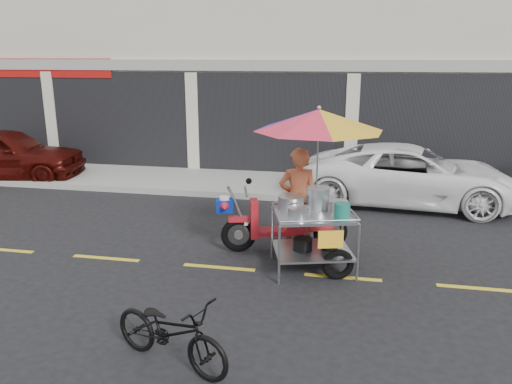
% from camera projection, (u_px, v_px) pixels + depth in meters
% --- Properties ---
extents(ground, '(90.00, 90.00, 0.00)m').
position_uv_depth(ground, '(343.00, 278.00, 7.80)').
color(ground, black).
extents(sidewalk, '(45.00, 3.00, 0.15)m').
position_uv_depth(sidewalk, '(348.00, 186.00, 12.98)').
color(sidewalk, gray).
rests_on(sidewalk, ground).
extents(shophouse_block, '(36.00, 8.11, 10.40)m').
position_uv_depth(shophouse_block, '(445.00, 28.00, 16.18)').
color(shophouse_block, beige).
rests_on(shophouse_block, ground).
extents(centerline, '(42.00, 0.10, 0.01)m').
position_uv_depth(centerline, '(343.00, 277.00, 7.79)').
color(centerline, gold).
rests_on(centerline, ground).
extents(maroon_sedan, '(4.51, 2.43, 1.46)m').
position_uv_depth(maroon_sedan, '(4.00, 154.00, 13.79)').
color(maroon_sedan, '#360805').
rests_on(maroon_sedan, ground).
extents(white_pickup, '(5.10, 2.69, 1.37)m').
position_uv_depth(white_pickup, '(411.00, 175.00, 11.54)').
color(white_pickup, white).
rests_on(white_pickup, ground).
extents(near_bicycle, '(1.67, 1.10, 0.83)m').
position_uv_depth(near_bicycle, '(171.00, 331.00, 5.50)').
color(near_bicycle, black).
rests_on(near_bicycle, ground).
extents(food_vendor_rig, '(3.01, 2.48, 2.64)m').
position_uv_depth(food_vendor_rig, '(309.00, 165.00, 8.01)').
color(food_vendor_rig, black).
rests_on(food_vendor_rig, ground).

